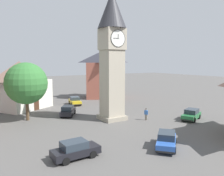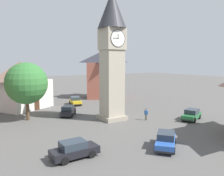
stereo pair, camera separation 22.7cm
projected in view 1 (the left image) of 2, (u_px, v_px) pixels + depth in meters
The scene contains 11 objects.
ground_plane at pixel (112, 119), 32.68m from camera, with size 200.00×200.00×0.00m, color #565451.
clock_tower at pixel (112, 45), 31.46m from camera, with size 3.98×3.98×18.04m.
car_blue_kerb at pixel (191, 114), 32.36m from camera, with size 4.46×3.13×1.53m.
car_silver_kerb at pixel (68, 111), 34.81m from camera, with size 3.68×4.37×1.53m.
car_red_corner at pixel (75, 150), 19.46m from camera, with size 4.18×1.91×1.53m.
car_white_side at pixel (166, 140), 21.82m from camera, with size 4.21×4.00×1.53m.
car_black_far at pixel (75, 101), 43.61m from camera, with size 2.45×4.37×1.53m.
pedestrian at pixel (146, 113), 32.13m from camera, with size 0.36×0.51×1.69m.
tree at pixel (26, 83), 31.58m from camera, with size 5.82×5.82×8.14m.
building_terrace_right at pixel (103, 74), 51.82m from camera, with size 10.07×9.29×10.70m.
building_hall_far at pixel (20, 84), 39.99m from camera, with size 11.53×11.17×8.30m.
Camera 1 is at (17.12, 26.96, 8.25)m, focal length 36.59 mm.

